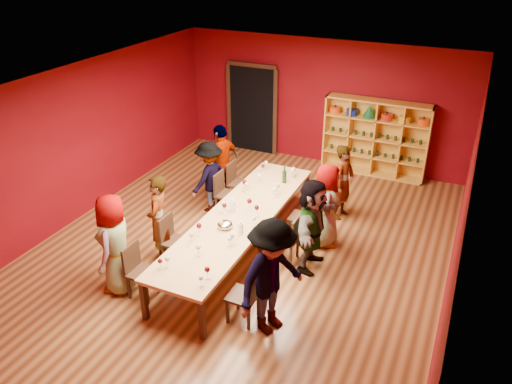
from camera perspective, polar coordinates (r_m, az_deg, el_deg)
room_shell at (r=8.34m, az=-2.01°, el=1.74°), size 7.10×9.10×3.04m
tasting_table at (r=8.72m, az=-1.93°, el=-3.00°), size 1.10×4.50×0.75m
doorway at (r=12.92m, az=-0.36°, el=9.50°), size 1.40×0.17×2.30m
shelving_unit at (r=11.94m, az=13.53°, el=6.46°), size 2.40×0.40×1.80m
chair_person_left_0 at (r=8.05m, az=-13.32°, el=-8.46°), size 0.42×0.42×0.89m
person_left_0 at (r=8.08m, az=-15.78°, el=-5.72°), size 0.64×0.91×1.68m
chair_person_left_1 at (r=8.68m, az=-9.55°, el=-5.15°), size 0.42×0.42×0.89m
person_left_1 at (r=8.65m, az=-11.08°, el=-3.07°), size 0.61×0.70×1.60m
chair_person_left_3 at (r=10.07m, az=-3.68°, el=0.10°), size 0.42×0.42×0.89m
person_left_3 at (r=10.10m, az=-5.33°, el=1.71°), size 0.58×1.03×1.50m
chair_person_left_4 at (r=10.50m, az=-2.29°, el=1.35°), size 0.42×0.42×0.89m
person_left_4 at (r=10.49m, az=-3.91°, el=3.35°), size 0.66×1.06×1.68m
chair_person_right_0 at (r=7.35m, az=-0.94°, el=-11.55°), size 0.42×0.42×0.89m
person_right_0 at (r=6.98m, az=1.79°, el=-9.74°), size 0.87×1.26×1.81m
chair_person_right_2 at (r=8.61m, az=3.90°, el=-5.08°), size 0.42×0.42×0.89m
person_right_2 at (r=8.34m, az=6.43°, el=-3.76°), size 0.46×1.53×1.65m
chair_person_right_3 at (r=9.25m, az=5.68°, el=-2.66°), size 0.42×0.42×0.89m
person_right_3 at (r=9.01m, az=8.01°, el=-1.52°), size 0.66×0.87×1.58m
chair_person_right_4 at (r=10.17m, az=7.73°, el=0.17°), size 0.42×0.42×0.89m
person_right_4 at (r=9.96m, az=9.94°, el=1.13°), size 0.51×0.63×1.54m
wine_glass_0 at (r=7.05m, az=-6.33°, el=-9.77°), size 0.07×0.07×0.18m
wine_glass_1 at (r=7.85m, az=-2.79°, el=-5.10°), size 0.08×0.08×0.21m
wine_glass_2 at (r=8.80m, az=-0.76°, el=-1.10°), size 0.09×0.09×0.22m
wine_glass_3 at (r=8.24m, az=-4.01°, el=-3.54°), size 0.07×0.07×0.18m
wine_glass_4 at (r=8.35m, az=-0.24°, el=-3.09°), size 0.07×0.07×0.18m
wine_glass_5 at (r=7.16m, az=-5.60°, el=-8.86°), size 0.08×0.08×0.20m
wine_glass_6 at (r=10.32m, az=1.15°, el=3.31°), size 0.08×0.08×0.20m
wine_glass_7 at (r=8.72m, az=-3.62°, el=-1.60°), size 0.08×0.08×0.20m
wine_glass_8 at (r=9.97m, az=4.19°, el=2.43°), size 0.09×0.09×0.22m
wine_glass_9 at (r=9.22m, az=2.12°, el=0.22°), size 0.08×0.08×0.21m
wine_glass_10 at (r=10.21m, az=0.81°, el=2.97°), size 0.07×0.07×0.18m
wine_glass_11 at (r=9.40m, az=-1.07°, el=0.81°), size 0.08×0.08×0.21m
wine_glass_12 at (r=9.48m, az=-1.31°, el=1.10°), size 0.09×0.09×0.22m
wine_glass_13 at (r=9.36m, az=2.49°, el=0.72°), size 0.09×0.09×0.22m
wine_glass_14 at (r=7.47m, az=-10.09°, el=-7.58°), size 0.08×0.08×0.19m
wine_glass_15 at (r=9.74m, az=0.38°, el=1.82°), size 0.08×0.08×0.21m
wine_glass_16 at (r=8.62m, az=0.08°, el=-1.85°), size 0.08×0.08×0.21m
wine_glass_17 at (r=8.80m, az=-3.83°, el=-1.36°), size 0.08×0.08×0.19m
wine_glass_18 at (r=7.95m, az=-7.38°, el=-4.90°), size 0.08×0.08×0.20m
wine_glass_19 at (r=7.83m, az=-3.08°, el=-5.40°), size 0.07×0.07×0.18m
wine_glass_20 at (r=7.46m, az=-10.90°, el=-7.80°), size 0.07×0.07×0.18m
wine_glass_21 at (r=8.14m, az=-6.53°, el=-3.92°), size 0.09×0.09×0.21m
wine_glass_22 at (r=7.64m, az=-6.61°, el=-6.32°), size 0.08×0.08×0.20m
wine_glass_23 at (r=10.06m, az=4.33°, el=2.57°), size 0.08×0.08×0.20m
spittoon_bowl at (r=8.33m, az=-3.56°, el=-3.76°), size 0.26×0.26×0.14m
carafe_a at (r=8.77m, az=-2.71°, el=-1.57°), size 0.11×0.11×0.25m
carafe_b at (r=8.15m, az=-1.77°, el=-4.13°), size 0.09×0.09×0.23m
wine_bottle at (r=9.79m, az=3.26°, el=1.78°), size 0.11×0.11×0.35m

